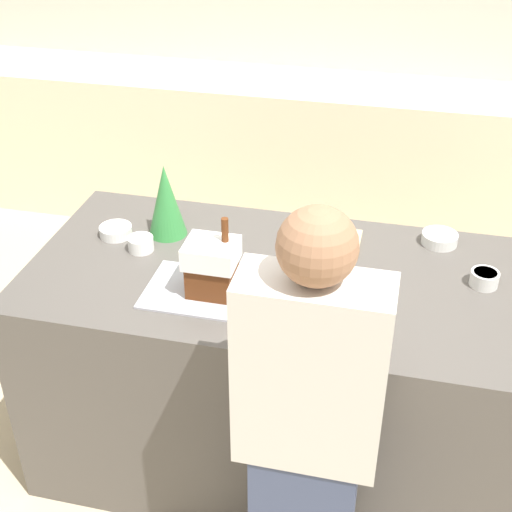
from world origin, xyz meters
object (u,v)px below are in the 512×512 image
object	(u,v)px
person	(307,437)
candy_bowl_front_corner	(141,243)
cookbook	(331,240)
gingerbread_house	(212,266)
candy_bowl_behind_tray	(484,278)
candy_bowl_far_right	(440,238)
baking_tray	(213,292)
candy_bowl_beside_tree	(116,231)
decorative_tree	(166,200)
candy_bowl_near_tray_left	(294,267)

from	to	relation	value
person	candy_bowl_front_corner	bearing A→B (deg)	138.00
person	cookbook	bearing A→B (deg)	94.11
gingerbread_house	candy_bowl_front_corner	xyz separation A→B (m)	(-0.34, 0.21, -0.08)
candy_bowl_behind_tray	candy_bowl_far_right	world-z (taller)	candy_bowl_behind_tray
baking_tray	candy_bowl_far_right	distance (m)	0.91
person	candy_bowl_far_right	bearing A→B (deg)	71.05
baking_tray	candy_bowl_far_right	size ratio (longest dim) A/B	3.40
candy_bowl_beside_tree	person	xyz separation A→B (m)	(0.89, -0.76, -0.14)
candy_bowl_front_corner	person	size ratio (longest dim) A/B	0.06
decorative_tree	candy_bowl_near_tray_left	world-z (taller)	decorative_tree
candy_bowl_beside_tree	baking_tray	bearing A→B (deg)	-31.25
candy_bowl_front_corner	candy_bowl_beside_tree	size ratio (longest dim) A/B	0.76
person	candy_bowl_near_tray_left	bearing A→B (deg)	104.29
baking_tray	candy_bowl_front_corner	distance (m)	0.40
candy_bowl_behind_tray	candy_bowl_near_tray_left	xyz separation A→B (m)	(-0.66, -0.07, -0.00)
gingerbread_house	baking_tray	bearing A→B (deg)	-150.87
candy_bowl_beside_tree	decorative_tree	bearing A→B (deg)	17.96
baking_tray	candy_bowl_beside_tree	xyz separation A→B (m)	(-0.48, 0.29, 0.02)
candy_bowl_behind_tray	candy_bowl_beside_tree	bearing A→B (deg)	178.92
candy_bowl_beside_tree	cookbook	xyz separation A→B (m)	(0.82, 0.14, -0.01)
candy_bowl_far_right	candy_bowl_near_tray_left	bearing A→B (deg)	-147.11
decorative_tree	person	bearing A→B (deg)	-49.66
decorative_tree	candy_bowl_far_right	bearing A→B (deg)	9.00
cookbook	candy_bowl_behind_tray	bearing A→B (deg)	-16.56
candy_bowl_front_corner	candy_bowl_beside_tree	world-z (taller)	candy_bowl_front_corner
candy_bowl_near_tray_left	decorative_tree	bearing A→B (deg)	162.88
candy_bowl_beside_tree	cookbook	world-z (taller)	candy_bowl_beside_tree
person	decorative_tree	bearing A→B (deg)	130.34
candy_bowl_behind_tray	cookbook	world-z (taller)	candy_bowl_behind_tray
baking_tray	cookbook	bearing A→B (deg)	50.76
decorative_tree	person	distance (m)	1.11
baking_tray	candy_bowl_behind_tray	distance (m)	0.95
decorative_tree	candy_bowl_near_tray_left	bearing A→B (deg)	-17.12
candy_bowl_behind_tray	candy_bowl_beside_tree	distance (m)	1.38
decorative_tree	candy_bowl_far_right	distance (m)	1.05
baking_tray	candy_bowl_beside_tree	world-z (taller)	candy_bowl_beside_tree
candy_bowl_front_corner	candy_bowl_near_tray_left	world-z (taller)	candy_bowl_front_corner
baking_tray	cookbook	size ratio (longest dim) A/B	2.11
decorative_tree	candy_bowl_beside_tree	bearing A→B (deg)	-162.04
candy_bowl_front_corner	candy_bowl_behind_tray	world-z (taller)	same
decorative_tree	candy_bowl_far_right	world-z (taller)	decorative_tree
candy_bowl_far_right	baking_tray	bearing A→B (deg)	-145.62
candy_bowl_far_right	candy_bowl_behind_tray	bearing A→B (deg)	-58.39
baking_tray	candy_bowl_near_tray_left	world-z (taller)	candy_bowl_near_tray_left
candy_bowl_behind_tray	candy_bowl_far_right	distance (m)	0.30
candy_bowl_beside_tree	candy_bowl_far_right	bearing A→B (deg)	10.44
candy_bowl_beside_tree	person	distance (m)	1.18
gingerbread_house	candy_bowl_near_tray_left	world-z (taller)	gingerbread_house
candy_bowl_behind_tray	cookbook	size ratio (longest dim) A/B	0.45
gingerbread_house	candy_bowl_behind_tray	bearing A→B (deg)	16.11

